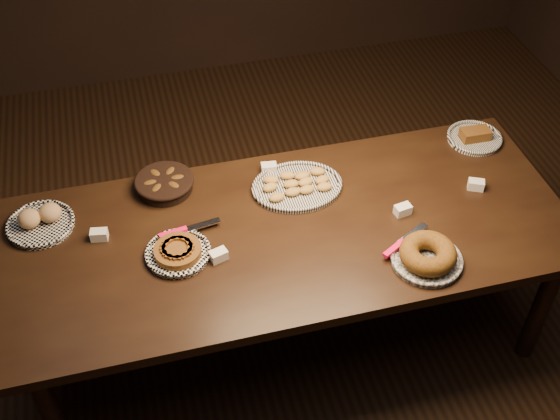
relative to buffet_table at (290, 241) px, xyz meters
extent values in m
plane|color=black|center=(0.00, 0.00, -0.68)|extent=(5.00, 5.00, 0.00)
cube|color=black|center=(0.00, 0.00, 0.05)|extent=(2.40, 1.00, 0.05)
cylinder|color=black|center=(-1.08, -0.38, -0.33)|extent=(0.08, 0.08, 0.70)
cylinder|color=black|center=(1.08, -0.38, -0.33)|extent=(0.08, 0.08, 0.70)
cylinder|color=black|center=(-1.08, 0.38, -0.33)|extent=(0.08, 0.08, 0.70)
cylinder|color=black|center=(1.08, 0.38, -0.33)|extent=(0.08, 0.08, 0.70)
torus|color=white|center=(-0.48, -0.03, 0.09)|extent=(0.27, 0.27, 0.02)
cylinder|color=#4A300E|center=(-0.48, -0.03, 0.10)|extent=(0.24, 0.24, 0.03)
cube|color=#4E280D|center=(-0.43, -0.02, 0.12)|extent=(0.04, 0.07, 0.01)
cube|color=#4E280D|center=(-0.45, 0.01, 0.12)|extent=(0.06, 0.06, 0.01)
cube|color=#4E280D|center=(-0.47, 0.02, 0.12)|extent=(0.07, 0.03, 0.01)
cube|color=#4E280D|center=(-0.50, 0.01, 0.12)|extent=(0.07, 0.04, 0.01)
cube|color=#4E280D|center=(-0.53, -0.01, 0.12)|extent=(0.05, 0.07, 0.01)
cube|color=#4E280D|center=(-0.53, -0.03, 0.12)|extent=(0.02, 0.07, 0.01)
cube|color=#4E280D|center=(-0.53, -0.06, 0.12)|extent=(0.05, 0.07, 0.01)
cube|color=#4E280D|center=(-0.50, -0.08, 0.12)|extent=(0.07, 0.04, 0.01)
cube|color=#4E280D|center=(-0.47, -0.09, 0.12)|extent=(0.07, 0.03, 0.01)
cube|color=#4E280D|center=(-0.45, -0.07, 0.12)|extent=(0.06, 0.06, 0.01)
cube|color=#4E280D|center=(-0.43, -0.05, 0.12)|extent=(0.04, 0.07, 0.01)
cube|color=#FF0C4F|center=(-0.48, 0.07, 0.10)|extent=(0.12, 0.04, 0.02)
cube|color=silver|center=(-0.36, 0.09, 0.10)|extent=(0.15, 0.05, 0.00)
torus|color=black|center=(0.09, 0.23, 0.09)|extent=(0.33, 0.33, 0.02)
ellipsoid|color=olive|center=(-0.01, 0.17, 0.10)|extent=(0.08, 0.06, 0.03)
ellipsoid|color=olive|center=(0.06, 0.19, 0.10)|extent=(0.07, 0.05, 0.03)
ellipsoid|color=olive|center=(0.13, 0.19, 0.10)|extent=(0.08, 0.06, 0.03)
ellipsoid|color=olive|center=(0.21, 0.19, 0.10)|extent=(0.07, 0.05, 0.03)
ellipsoid|color=olive|center=(-0.03, 0.24, 0.10)|extent=(0.08, 0.06, 0.03)
ellipsoid|color=olive|center=(0.07, 0.24, 0.10)|extent=(0.07, 0.05, 0.03)
ellipsoid|color=olive|center=(0.14, 0.24, 0.10)|extent=(0.08, 0.06, 0.03)
ellipsoid|color=olive|center=(0.21, 0.23, 0.10)|extent=(0.08, 0.06, 0.03)
ellipsoid|color=olive|center=(-0.01, 0.29, 0.10)|extent=(0.08, 0.06, 0.03)
ellipsoid|color=olive|center=(0.07, 0.30, 0.10)|extent=(0.08, 0.06, 0.03)
ellipsoid|color=olive|center=(0.13, 0.28, 0.10)|extent=(0.08, 0.06, 0.03)
ellipsoid|color=olive|center=(0.21, 0.29, 0.10)|extent=(0.08, 0.06, 0.03)
torus|color=black|center=(0.48, -0.32, 0.09)|extent=(0.29, 0.29, 0.02)
torus|color=brown|center=(0.48, -0.32, 0.13)|extent=(0.27, 0.27, 0.08)
cube|color=#FF0C4F|center=(0.37, -0.24, 0.10)|extent=(0.12, 0.08, 0.02)
cube|color=silver|center=(0.48, -0.18, 0.10)|extent=(0.15, 0.10, 0.00)
cylinder|color=black|center=(-0.48, 0.38, 0.10)|extent=(0.32, 0.32, 0.06)
torus|color=black|center=(-0.48, 0.38, 0.12)|extent=(0.27, 0.27, 0.02)
ellipsoid|color=#361E0A|center=(-0.42, 0.38, 0.12)|extent=(0.08, 0.04, 0.04)
ellipsoid|color=#361E0A|center=(-0.44, 0.43, 0.12)|extent=(0.08, 0.09, 0.04)
ellipsoid|color=#361E0A|center=(-0.51, 0.43, 0.12)|extent=(0.08, 0.09, 0.04)
ellipsoid|color=#361E0A|center=(-0.54, 0.37, 0.12)|extent=(0.08, 0.05, 0.04)
ellipsoid|color=#361E0A|center=(-0.52, 0.33, 0.12)|extent=(0.08, 0.09, 0.04)
ellipsoid|color=#361E0A|center=(-0.44, 0.33, 0.12)|extent=(0.08, 0.09, 0.04)
torus|color=white|center=(-1.02, 0.28, 0.09)|extent=(0.29, 0.29, 0.02)
ellipsoid|color=tan|center=(-1.06, 0.28, 0.12)|extent=(0.10, 0.10, 0.08)
ellipsoid|color=tan|center=(-0.97, 0.30, 0.12)|extent=(0.10, 0.10, 0.08)
torus|color=black|center=(1.02, 0.36, 0.09)|extent=(0.27, 0.27, 0.02)
cube|color=#4A300E|center=(1.02, 0.36, 0.11)|extent=(0.14, 0.08, 0.05)
cube|color=white|center=(-0.33, -0.10, 0.10)|extent=(0.08, 0.06, 0.04)
cube|color=white|center=(0.00, 0.38, 0.10)|extent=(0.08, 0.05, 0.04)
cube|color=white|center=(0.49, -0.03, 0.10)|extent=(0.08, 0.06, 0.04)
cube|color=white|center=(-0.78, 0.14, 0.10)|extent=(0.08, 0.06, 0.04)
cube|color=white|center=(0.87, 0.04, 0.10)|extent=(0.08, 0.07, 0.04)
camera|label=1|loc=(-0.57, -2.01, 2.18)|focal=45.00mm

